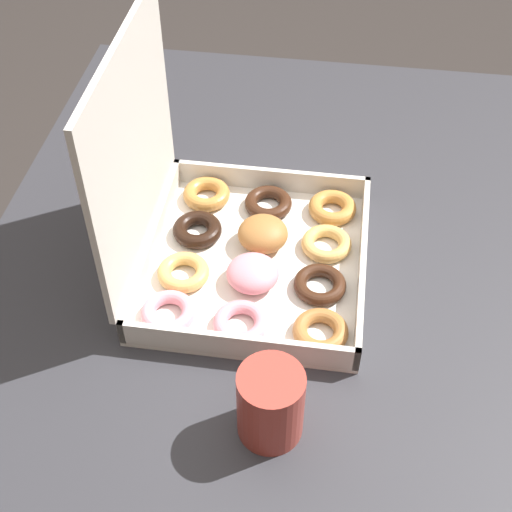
{
  "coord_description": "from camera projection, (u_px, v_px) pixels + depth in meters",
  "views": [
    {
      "loc": [
        -0.73,
        -0.06,
        1.49
      ],
      "look_at": [
        -0.05,
        0.04,
        0.78
      ],
      "focal_mm": 50.0,
      "sensor_mm": 36.0,
      "label": 1
    }
  ],
  "objects": [
    {
      "name": "dining_table",
      "position": [
        285.0,
        295.0,
        1.11
      ],
      "size": [
        1.0,
        0.86,
        0.76
      ],
      "color": "#2D2D33",
      "rests_on": "ground_plane"
    },
    {
      "name": "donut_box",
      "position": [
        229.0,
        232.0,
        0.96
      ],
      "size": [
        0.33,
        0.31,
        0.33
      ],
      "color": "silver",
      "rests_on": "dining_table"
    },
    {
      "name": "ground_plane",
      "position": [
        276.0,
        485.0,
        1.58
      ],
      "size": [
        8.0,
        8.0,
        0.0
      ],
      "primitive_type": "plane",
      "color": "#2D2826"
    },
    {
      "name": "coffee_mug",
      "position": [
        271.0,
        403.0,
        0.79
      ],
      "size": [
        0.08,
        0.08,
        0.1
      ],
      "color": "#A3382D",
      "rests_on": "dining_table"
    }
  ]
}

